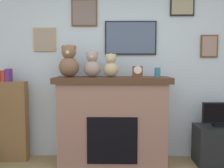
# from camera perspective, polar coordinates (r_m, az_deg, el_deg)

# --- Properties ---
(back_wall) EXTENTS (5.20, 0.15, 2.60)m
(back_wall) POSITION_cam_1_polar(r_m,az_deg,el_deg) (3.73, 1.48, 3.29)
(back_wall) COLOR silver
(back_wall) RESTS_ON ground_plane
(fireplace) EXTENTS (1.59, 0.56, 1.21)m
(fireplace) POSITION_cam_1_polar(r_m,az_deg,el_deg) (3.51, 0.11, -8.24)
(fireplace) COLOR #99715E
(fireplace) RESTS_ON ground_plane
(bookshelf) EXTENTS (0.46, 0.16, 1.33)m
(bookshelf) POSITION_cam_1_polar(r_m,az_deg,el_deg) (3.87, -22.23, -7.52)
(bookshelf) COLOR brown
(bookshelf) RESTS_ON ground_plane
(tv_stand) EXTENTS (0.66, 0.40, 0.54)m
(tv_stand) POSITION_cam_1_polar(r_m,az_deg,el_deg) (3.83, 23.56, -12.80)
(tv_stand) COLOR black
(tv_stand) RESTS_ON ground_plane
(television) EXTENTS (0.51, 0.14, 0.33)m
(television) POSITION_cam_1_polar(r_m,az_deg,el_deg) (3.73, 23.79, -6.55)
(television) COLOR black
(television) RESTS_ON tv_stand
(candle_jar) EXTENTS (0.08, 0.08, 0.13)m
(candle_jar) POSITION_cam_1_polar(r_m,az_deg,el_deg) (3.45, 10.42, 2.66)
(candle_jar) COLOR teal
(candle_jar) RESTS_ON fireplace
(mantel_clock) EXTENTS (0.13, 0.10, 0.15)m
(mantel_clock) POSITION_cam_1_polar(r_m,az_deg,el_deg) (3.41, 5.89, 2.88)
(mantel_clock) COLOR brown
(mantel_clock) RESTS_ON fireplace
(teddy_bear_tan) EXTENTS (0.28, 0.28, 0.44)m
(teddy_bear_tan) POSITION_cam_1_polar(r_m,az_deg,el_deg) (3.46, -9.88, 4.89)
(teddy_bear_tan) COLOR brown
(teddy_bear_tan) RESTS_ON fireplace
(teddy_bear_grey) EXTENTS (0.23, 0.23, 0.37)m
(teddy_bear_grey) POSITION_cam_1_polar(r_m,az_deg,el_deg) (3.42, -4.58, 4.37)
(teddy_bear_grey) COLOR tan
(teddy_bear_grey) RESTS_ON fireplace
(teddy_bear_brown) EXTENTS (0.20, 0.20, 0.32)m
(teddy_bear_brown) POSITION_cam_1_polar(r_m,az_deg,el_deg) (3.40, -0.26, 4.06)
(teddy_bear_brown) COLOR #C6B187
(teddy_bear_brown) RESTS_ON fireplace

